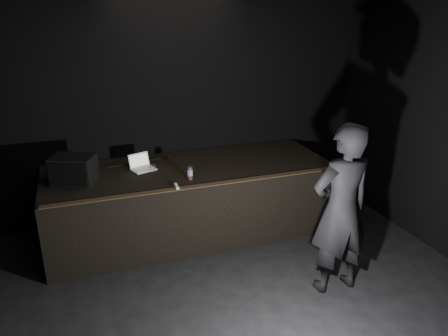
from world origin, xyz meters
TOP-DOWN VIEW (x-y plane):
  - room_walls at (0.00, 0.00)m, footprint 6.10×7.10m
  - stage_riser at (0.00, 2.73)m, footprint 4.00×1.50m
  - riser_lip at (0.00, 2.02)m, footprint 3.92×0.10m
  - stage_monitor at (-1.55, 2.69)m, footprint 0.63×0.56m
  - cable at (-0.64, 3.15)m, footprint 0.94×0.18m
  - laptop at (-0.65, 2.88)m, footprint 0.38×0.36m
  - beer_can at (-0.12, 2.29)m, footprint 0.07×0.07m
  - plastic_cup at (-0.53, 2.71)m, footprint 0.08×0.08m
  - wii_remote at (-0.35, 2.08)m, footprint 0.05×0.17m
  - person at (1.22, 0.83)m, footprint 0.75×0.50m

SIDE VIEW (x-z plane):
  - stage_riser at x=0.00m, z-range 0.00..1.00m
  - riser_lip at x=0.00m, z-range 1.00..1.01m
  - person at x=1.22m, z-range 0.00..2.01m
  - cable at x=-0.64m, z-range 1.00..1.02m
  - wii_remote at x=-0.35m, z-range 1.00..1.03m
  - plastic_cup at x=-0.53m, z-range 1.00..1.10m
  - laptop at x=-0.65m, z-range 0.95..1.16m
  - beer_can at x=-0.12m, z-range 1.00..1.18m
  - stage_monitor at x=-1.55m, z-range 1.00..1.35m
  - room_walls at x=0.00m, z-range 0.26..3.78m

